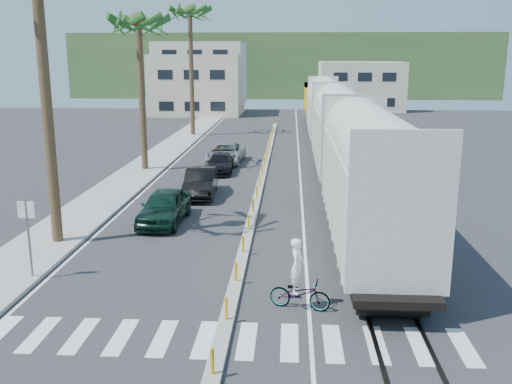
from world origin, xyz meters
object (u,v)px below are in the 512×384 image
(car_lead, at_px, (164,207))
(car_second, at_px, (201,183))
(cyclist, at_px, (299,287))
(street_sign, at_px, (28,227))

(car_lead, height_order, car_second, car_lead)
(car_lead, xyz_separation_m, cyclist, (6.32, -9.19, -0.07))
(street_sign, distance_m, car_lead, 8.12)
(car_lead, bearing_deg, street_sign, -110.95)
(car_second, relative_size, cyclist, 2.07)
(car_lead, relative_size, car_second, 1.00)
(car_lead, xyz_separation_m, car_second, (0.87, 5.50, -0.03))
(car_second, height_order, cyclist, cyclist)
(car_second, bearing_deg, street_sign, -110.66)
(cyclist, bearing_deg, car_second, 33.86)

